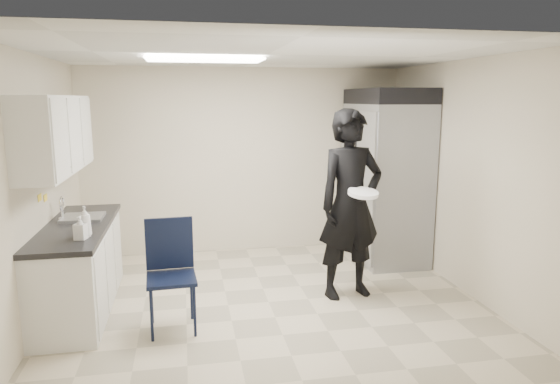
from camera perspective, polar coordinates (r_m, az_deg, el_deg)
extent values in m
plane|color=#BCAF94|center=(5.54, -1.30, -12.45)|extent=(4.50, 4.50, 0.00)
plane|color=silver|center=(5.11, -1.43, 15.45)|extent=(4.50, 4.50, 0.00)
plane|color=beige|center=(7.13, -4.04, 3.59)|extent=(4.50, 0.00, 4.50)
plane|color=beige|center=(5.29, -26.17, 0.06)|extent=(0.00, 4.00, 4.00)
plane|color=beige|center=(5.96, 20.49, 1.56)|extent=(0.00, 4.00, 4.00)
cube|color=white|center=(5.44, -8.61, 14.73)|extent=(1.20, 0.60, 0.02)
cube|color=silver|center=(5.62, -21.93, -8.22)|extent=(0.60, 1.90, 0.86)
cube|color=black|center=(5.49, -22.26, -3.71)|extent=(0.64, 1.95, 0.05)
cube|color=gray|center=(5.73, -21.57, -3.25)|extent=(0.42, 0.40, 0.14)
cylinder|color=silver|center=(5.74, -23.64, -1.84)|extent=(0.02, 0.02, 0.24)
cube|color=silver|center=(5.38, -24.27, 6.02)|extent=(0.35, 1.80, 0.75)
cube|color=black|center=(6.53, -22.42, 4.99)|extent=(0.22, 0.30, 0.35)
cube|color=yellow|center=(5.40, -25.77, -0.58)|extent=(0.00, 0.12, 0.07)
cube|color=yellow|center=(5.59, -25.23, -0.59)|extent=(0.00, 0.12, 0.07)
cube|color=gray|center=(6.93, 11.93, 1.10)|extent=(0.80, 1.35, 2.10)
cube|color=black|center=(6.84, 12.30, 10.64)|extent=(0.80, 1.35, 0.20)
cube|color=black|center=(4.85, -12.31, -9.66)|extent=(0.48, 0.48, 1.02)
imported|color=black|center=(5.48, 8.05, -1.43)|extent=(0.84, 0.65, 2.07)
cylinder|color=white|center=(5.24, 9.48, -0.11)|extent=(0.37, 0.37, 0.04)
imported|color=white|center=(4.94, -21.40, -3.16)|extent=(0.14, 0.14, 0.29)
imported|color=#A8A6B2|center=(4.87, -21.86, -3.81)|extent=(0.12, 0.12, 0.22)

